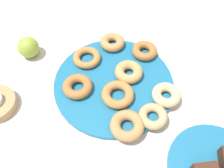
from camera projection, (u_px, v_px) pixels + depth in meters
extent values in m
plane|color=beige|center=(114.00, 84.00, 0.72)|extent=(2.40, 2.40, 0.00)
cylinder|color=#1E6B93|center=(114.00, 83.00, 0.71)|extent=(0.36, 0.36, 0.01)
torus|color=tan|center=(129.00, 72.00, 0.71)|extent=(0.12, 0.12, 0.03)
torus|color=#AD6B33|center=(145.00, 51.00, 0.76)|extent=(0.11, 0.11, 0.03)
torus|color=#BC7A3D|center=(87.00, 58.00, 0.75)|extent=(0.12, 0.12, 0.02)
torus|color=#AD6B33|center=(78.00, 86.00, 0.68)|extent=(0.11, 0.11, 0.03)
torus|color=#C6844C|center=(127.00, 125.00, 0.61)|extent=(0.09, 0.09, 0.03)
torus|color=#BC7A3D|center=(118.00, 95.00, 0.66)|extent=(0.13, 0.13, 0.03)
torus|color=tan|center=(153.00, 116.00, 0.62)|extent=(0.09, 0.09, 0.02)
torus|color=#EABC84|center=(166.00, 95.00, 0.66)|extent=(0.11, 0.11, 0.03)
torus|color=#C6844C|center=(112.00, 42.00, 0.78)|extent=(0.11, 0.11, 0.03)
sphere|color=#93AD38|center=(28.00, 47.00, 0.76)|extent=(0.07, 0.07, 0.07)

